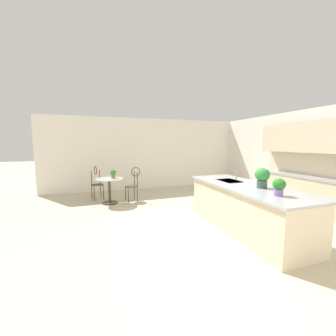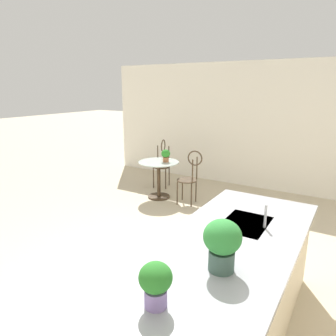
% 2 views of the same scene
% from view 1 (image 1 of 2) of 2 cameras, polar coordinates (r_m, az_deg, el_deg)
% --- Properties ---
extents(ground_plane, '(40.00, 40.00, 0.00)m').
position_cam_1_polar(ground_plane, '(4.46, 8.86, -16.38)').
color(ground_plane, beige).
extents(wall_back, '(9.00, 0.12, 2.70)m').
position_cam_1_polar(wall_back, '(6.68, 38.09, 1.91)').
color(wall_back, silver).
rests_on(wall_back, ground).
extents(wall_left_window, '(0.12, 7.80, 2.70)m').
position_cam_1_polar(wall_left_window, '(8.12, -5.16, 3.93)').
color(wall_left_window, silver).
rests_on(wall_left_window, ground).
extents(kitchen_island, '(2.80, 1.06, 0.92)m').
position_cam_1_polar(kitchen_island, '(4.53, 20.51, -10.16)').
color(kitchen_island, beige).
rests_on(kitchen_island, ground).
extents(back_counter_run, '(2.44, 0.64, 1.52)m').
position_cam_1_polar(back_counter_run, '(6.65, 32.51, -5.19)').
color(back_counter_run, beige).
rests_on(back_counter_run, ground).
extents(upper_cabinet_run, '(2.40, 0.36, 0.76)m').
position_cam_1_polar(upper_cabinet_run, '(6.51, 33.15, 7.01)').
color(upper_cabinet_run, beige).
rests_on(upper_cabinet_run, back_counter_run).
extents(bistro_table, '(0.80, 0.80, 0.74)m').
position_cam_1_polar(bistro_table, '(6.29, -15.83, -5.45)').
color(bistro_table, '#3D2D1E').
rests_on(bistro_table, ground).
extents(chair_near_window, '(0.43, 0.51, 1.04)m').
position_cam_1_polar(chair_near_window, '(6.35, -9.63, -4.01)').
color(chair_near_window, '#3D2D1E').
rests_on(chair_near_window, ground).
extents(chair_by_island, '(0.52, 0.47, 1.04)m').
position_cam_1_polar(chair_by_island, '(6.91, -19.11, -3.40)').
color(chair_by_island, '#3D2D1E').
rests_on(chair_by_island, ground).
extents(sink_faucet, '(0.02, 0.02, 0.22)m').
position_cam_1_polar(sink_faucet, '(4.93, 18.35, -1.96)').
color(sink_faucet, '#B2B5BA').
rests_on(sink_faucet, kitchen_island).
extents(potted_plant_on_table, '(0.17, 0.17, 0.24)m').
position_cam_1_polar(potted_plant_on_table, '(6.29, -14.90, -1.40)').
color(potted_plant_on_table, '#9E603D').
rests_on(potted_plant_on_table, bistro_table).
extents(potted_plant_counter_far, '(0.20, 0.20, 0.28)m').
position_cam_1_polar(potted_plant_counter_far, '(3.73, 28.31, -4.38)').
color(potted_plant_counter_far, '#7A669E').
rests_on(potted_plant_counter_far, kitchen_island).
extents(potted_plant_counter_near, '(0.27, 0.27, 0.38)m').
position_cam_1_polar(potted_plant_counter_near, '(4.23, 24.56, -2.19)').
color(potted_plant_counter_near, '#385147').
rests_on(potted_plant_counter_near, kitchen_island).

